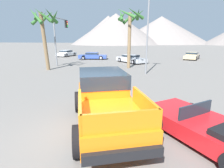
{
  "coord_description": "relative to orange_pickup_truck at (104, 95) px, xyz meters",
  "views": [
    {
      "loc": [
        1.65,
        -5.14,
        3.06
      ],
      "look_at": [
        0.19,
        1.48,
        1.33
      ],
      "focal_mm": 28.0,
      "sensor_mm": 36.0,
      "label": 1
    }
  ],
  "objects": [
    {
      "name": "street_lamp_post",
      "position": [
        1.24,
        10.04,
        3.78
      ],
      "size": [
        0.9,
        0.24,
        8.12
      ],
      "color": "slate",
      "rests_on": "ground_plane"
    },
    {
      "name": "distant_mountain_range",
      "position": [
        10.45,
        120.57,
        8.63
      ],
      "size": [
        148.85,
        85.46,
        19.59
      ],
      "color": "gray",
      "rests_on": "ground_plane"
    },
    {
      "name": "palm_tree_short",
      "position": [
        -0.68,
        13.28,
        3.68
      ],
      "size": [
        2.86,
        3.19,
        6.24
      ],
      "color": "brown",
      "rests_on": "ground_plane"
    },
    {
      "name": "palm_tree_tall",
      "position": [
        -8.67,
        10.1,
        3.45
      ],
      "size": [
        3.15,
        2.96,
        6.0
      ],
      "color": "brown",
      "rests_on": "ground_plane"
    },
    {
      "name": "parked_car_tan",
      "position": [
        8.03,
        24.13,
        -0.47
      ],
      "size": [
        3.18,
        4.76,
        1.14
      ],
      "rotation": [
        0.0,
        0.0,
        2.79
      ],
      "color": "tan",
      "rests_on": "ground_plane"
    },
    {
      "name": "red_convertible_car",
      "position": [
        3.4,
        -0.68,
        -0.63
      ],
      "size": [
        4.01,
        4.24,
        1.09
      ],
      "rotation": [
        0.0,
        0.0,
        0.72
      ],
      "color": "red",
      "rests_on": "ground_plane"
    },
    {
      "name": "parked_car_blue",
      "position": [
        -7.46,
        20.89,
        -0.51
      ],
      "size": [
        4.67,
        2.52,
        1.07
      ],
      "rotation": [
        0.0,
        0.0,
        4.88
      ],
      "color": "#334C9E",
      "rests_on": "ground_plane"
    },
    {
      "name": "parked_car_silver",
      "position": [
        -1.0,
        17.88,
        -0.51
      ],
      "size": [
        4.52,
        4.42,
        1.07
      ],
      "rotation": [
        0.0,
        0.0,
        3.95
      ],
      "color": "#B7BABF",
      "rests_on": "ground_plane"
    },
    {
      "name": "traffic_light_main",
      "position": [
        -9.25,
        14.19,
        2.94
      ],
      "size": [
        0.38,
        3.54,
        5.74
      ],
      "rotation": [
        0.0,
        0.0,
        1.57
      ],
      "color": "slate",
      "rests_on": "ground_plane"
    },
    {
      "name": "ground_plane",
      "position": [
        -0.04,
        -0.83,
        -1.06
      ],
      "size": [
        320.0,
        320.0,
        0.0
      ],
      "primitive_type": "plane",
      "color": "slate"
    },
    {
      "name": "orange_pickup_truck",
      "position": [
        0.0,
        0.0,
        0.0
      ],
      "size": [
        3.71,
        5.55,
        1.86
      ],
      "rotation": [
        0.0,
        0.0,
        0.4
      ],
      "color": "orange",
      "rests_on": "ground_plane"
    },
    {
      "name": "parked_car_white",
      "position": [
        -13.84,
        24.52,
        -0.47
      ],
      "size": [
        2.51,
        4.34,
        1.14
      ],
      "rotation": [
        0.0,
        0.0,
        6.11
      ],
      "color": "white",
      "rests_on": "ground_plane"
    }
  ]
}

